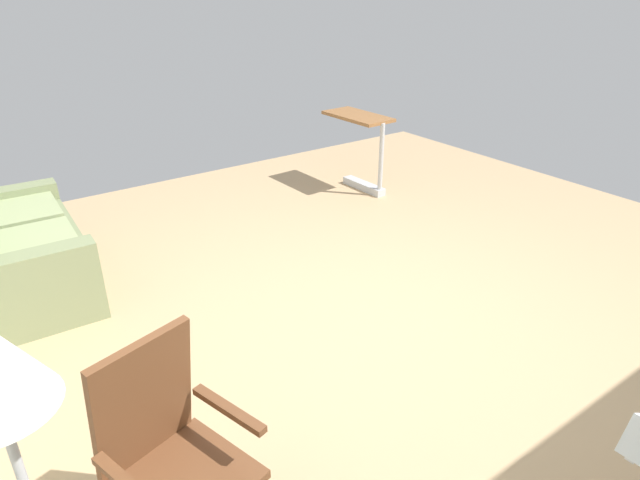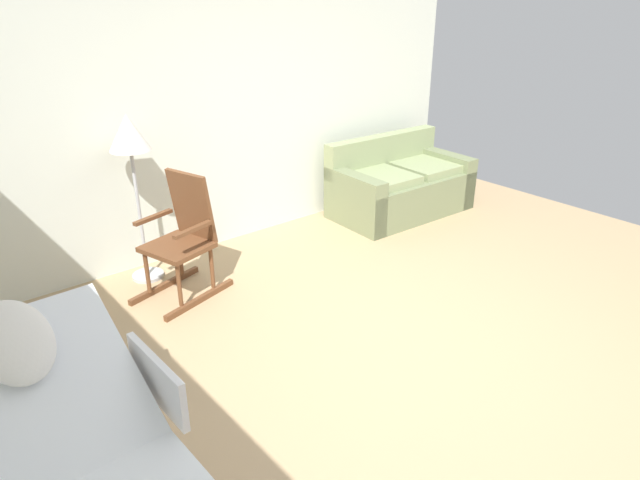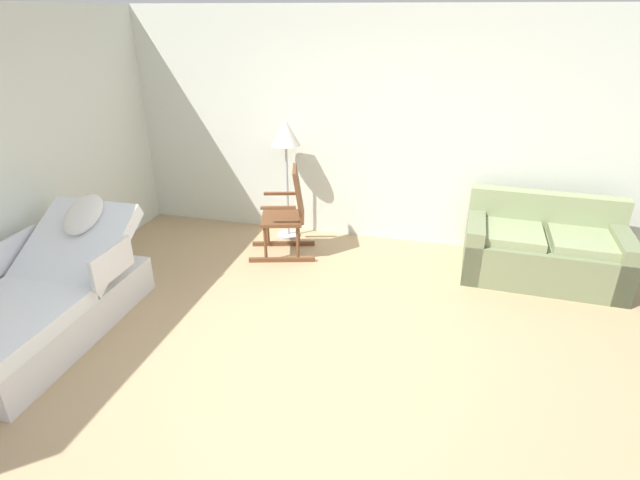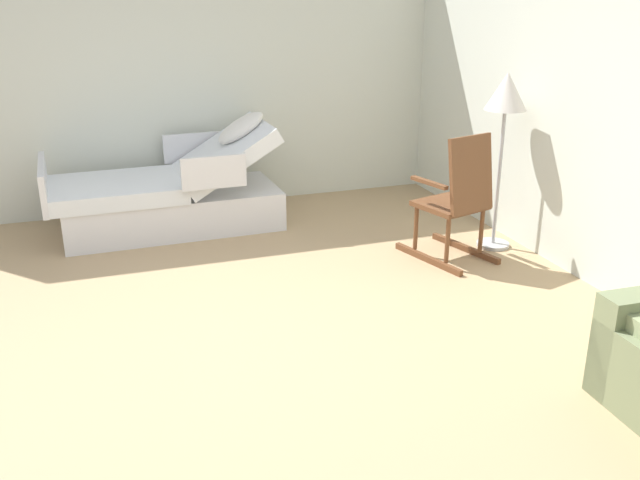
% 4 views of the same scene
% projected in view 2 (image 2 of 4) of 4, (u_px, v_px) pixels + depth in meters
% --- Properties ---
extents(ground_plane, '(7.45, 7.45, 0.00)m').
position_uv_depth(ground_plane, '(418.00, 355.00, 4.05)').
color(ground_plane, tan).
extents(back_wall, '(6.16, 0.10, 2.70)m').
position_uv_depth(back_wall, '(214.00, 109.00, 5.38)').
color(back_wall, silver).
rests_on(back_wall, ground).
extents(couch, '(1.63, 0.91, 0.85)m').
position_uv_depth(couch, '(399.00, 187.00, 6.51)').
color(couch, '#737D57').
rests_on(couch, ground).
extents(rocking_chair, '(0.86, 0.66, 1.05)m').
position_uv_depth(rocking_chair, '(183.00, 238.00, 4.70)').
color(rocking_chair, brown).
rests_on(rocking_chair, ground).
extents(floor_lamp, '(0.34, 0.34, 1.48)m').
position_uv_depth(floor_lamp, '(130.00, 144.00, 4.65)').
color(floor_lamp, '#B2B5BA').
rests_on(floor_lamp, ground).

